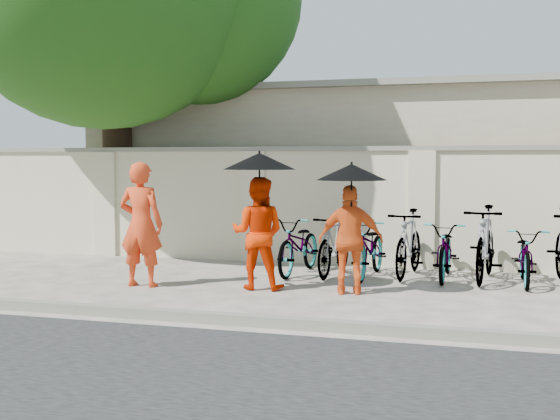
# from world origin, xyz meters

# --- Properties ---
(ground) EXTENTS (80.00, 80.00, 0.00)m
(ground) POSITION_xyz_m (0.00, 0.00, 0.00)
(ground) COLOR #BAAE9D
(kerb) EXTENTS (40.00, 0.16, 0.12)m
(kerb) POSITION_xyz_m (0.00, -1.70, 0.06)
(kerb) COLOR slate
(kerb) RESTS_ON ground
(compound_wall) EXTENTS (20.00, 0.30, 2.00)m
(compound_wall) POSITION_xyz_m (1.00, 3.20, 1.00)
(compound_wall) COLOR #C4BB94
(compound_wall) RESTS_ON ground
(building_behind) EXTENTS (14.00, 6.00, 3.20)m
(building_behind) POSITION_xyz_m (2.00, 7.00, 1.60)
(building_behind) COLOR #B8AE8D
(building_behind) RESTS_ON ground
(monk_left) EXTENTS (0.67, 0.45, 1.81)m
(monk_left) POSITION_xyz_m (-1.77, 0.19, 0.91)
(monk_left) COLOR red
(monk_left) RESTS_ON ground
(monk_center) EXTENTS (0.82, 0.66, 1.60)m
(monk_center) POSITION_xyz_m (-0.07, 0.46, 0.80)
(monk_center) COLOR red
(monk_center) RESTS_ON ground
(parasol_center) EXTENTS (1.02, 1.02, 1.03)m
(parasol_center) POSITION_xyz_m (-0.02, 0.38, 1.82)
(parasol_center) COLOR black
(parasol_center) RESTS_ON ground
(monk_right) EXTENTS (0.93, 0.53, 1.50)m
(monk_right) POSITION_xyz_m (1.27, 0.45, 0.75)
(monk_right) COLOR #ED5B1B
(monk_right) RESTS_ON ground
(parasol_right) EXTENTS (0.96, 0.96, 0.94)m
(parasol_right) POSITION_xyz_m (1.29, 0.37, 1.67)
(parasol_right) COLOR black
(parasol_right) RESTS_ON ground
(bike_0) EXTENTS (0.76, 1.83, 0.94)m
(bike_0) POSITION_xyz_m (0.16, 1.93, 0.47)
(bike_0) COLOR slate
(bike_0) RESTS_ON ground
(bike_1) EXTENTS (0.60, 1.68, 0.99)m
(bike_1) POSITION_xyz_m (0.73, 1.89, 0.50)
(bike_1) COLOR slate
(bike_1) RESTS_ON ground
(bike_2) EXTENTS (0.73, 1.80, 0.93)m
(bike_2) POSITION_xyz_m (1.31, 1.90, 0.46)
(bike_2) COLOR slate
(bike_2) RESTS_ON ground
(bike_3) EXTENTS (0.68, 1.82, 1.07)m
(bike_3) POSITION_xyz_m (1.89, 2.10, 0.53)
(bike_3) COLOR slate
(bike_3) RESTS_ON ground
(bike_4) EXTENTS (0.63, 1.73, 0.90)m
(bike_4) POSITION_xyz_m (2.46, 2.04, 0.45)
(bike_4) COLOR slate
(bike_4) RESTS_ON ground
(bike_5) EXTENTS (0.76, 1.97, 1.15)m
(bike_5) POSITION_xyz_m (3.04, 2.02, 0.58)
(bike_5) COLOR slate
(bike_5) RESTS_ON ground
(bike_6) EXTENTS (0.58, 1.63, 0.85)m
(bike_6) POSITION_xyz_m (3.62, 1.89, 0.43)
(bike_6) COLOR slate
(bike_6) RESTS_ON ground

